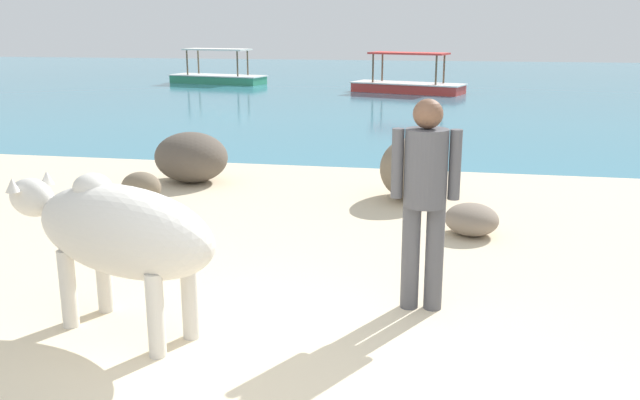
{
  "coord_description": "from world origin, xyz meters",
  "views": [
    {
      "loc": [
        0.76,
        -3.2,
        2.18
      ],
      "look_at": [
        -0.43,
        3.0,
        0.55
      ],
      "focal_mm": 38.3,
      "sensor_mm": 36.0,
      "label": 1
    }
  ],
  "objects_px": {
    "person_standing": "(425,189)",
    "boat_red": "(408,84)",
    "boat_green": "(218,76)",
    "cow": "(118,231)"
  },
  "relations": [
    {
      "from": "cow",
      "to": "boat_green",
      "type": "distance_m",
      "value": 21.7
    },
    {
      "from": "person_standing",
      "to": "boat_green",
      "type": "bearing_deg",
      "value": -160.27
    },
    {
      "from": "boat_green",
      "to": "boat_red",
      "type": "xyz_separation_m",
      "value": [
        7.28,
        -2.25,
        0.0
      ]
    },
    {
      "from": "cow",
      "to": "boat_red",
      "type": "xyz_separation_m",
      "value": [
        0.83,
        18.46,
        -0.5
      ]
    },
    {
      "from": "person_standing",
      "to": "boat_red",
      "type": "height_order",
      "value": "person_standing"
    },
    {
      "from": "cow",
      "to": "boat_green",
      "type": "height_order",
      "value": "boat_green"
    },
    {
      "from": "boat_green",
      "to": "boat_red",
      "type": "relative_size",
      "value": 1.0
    },
    {
      "from": "boat_green",
      "to": "cow",
      "type": "bearing_deg",
      "value": 119.25
    },
    {
      "from": "cow",
      "to": "boat_red",
      "type": "bearing_deg",
      "value": -71.36
    },
    {
      "from": "cow",
      "to": "person_standing",
      "type": "distance_m",
      "value": 2.24
    }
  ]
}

